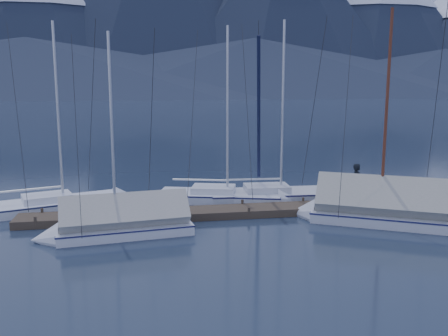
{
  "coord_description": "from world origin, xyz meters",
  "views": [
    {
      "loc": [
        -3.58,
        -18.54,
        5.83
      ],
      "look_at": [
        0.0,
        2.0,
        2.2
      ],
      "focal_mm": 38.0,
      "sensor_mm": 36.0,
      "label": 1
    }
  ],
  "objects_px": {
    "sailboat_open_mid": "(237,198)",
    "sailboat_covered_near": "(377,211)",
    "sailboat_open_right": "(291,196)",
    "sailboat_covered_far": "(113,225)",
    "sailboat_open_left": "(74,204)",
    "person": "(357,183)"
  },
  "relations": [
    {
      "from": "sailboat_open_mid",
      "to": "sailboat_covered_near",
      "type": "distance_m",
      "value": 6.98
    },
    {
      "from": "sailboat_open_left",
      "to": "sailboat_open_mid",
      "type": "bearing_deg",
      "value": -1.76
    },
    {
      "from": "sailboat_open_right",
      "to": "sailboat_covered_near",
      "type": "height_order",
      "value": "sailboat_open_right"
    },
    {
      "from": "sailboat_open_left",
      "to": "sailboat_covered_near",
      "type": "distance_m",
      "value": 14.13
    },
    {
      "from": "sailboat_open_right",
      "to": "sailboat_covered_far",
      "type": "distance_m",
      "value": 9.9
    },
    {
      "from": "sailboat_open_right",
      "to": "sailboat_open_mid",
      "type": "bearing_deg",
      "value": 178.85
    },
    {
      "from": "sailboat_open_left",
      "to": "person",
      "type": "xyz_separation_m",
      "value": [
        13.32,
        -2.73,
        1.11
      ]
    },
    {
      "from": "person",
      "to": "sailboat_covered_far",
      "type": "bearing_deg",
      "value": 114.41
    },
    {
      "from": "sailboat_open_left",
      "to": "sailboat_open_right",
      "type": "bearing_deg",
      "value": -1.6
    },
    {
      "from": "sailboat_open_right",
      "to": "person",
      "type": "xyz_separation_m",
      "value": [
        2.46,
        -2.43,
        1.1
      ]
    },
    {
      "from": "sailboat_open_mid",
      "to": "sailboat_covered_near",
      "type": "bearing_deg",
      "value": -41.62
    },
    {
      "from": "sailboat_open_left",
      "to": "sailboat_open_right",
      "type": "height_order",
      "value": "sailboat_open_right"
    },
    {
      "from": "sailboat_open_left",
      "to": "sailboat_covered_far",
      "type": "height_order",
      "value": "sailboat_open_left"
    },
    {
      "from": "person",
      "to": "sailboat_open_mid",
      "type": "bearing_deg",
      "value": 78.2
    },
    {
      "from": "sailboat_open_left",
      "to": "sailboat_covered_far",
      "type": "distance_m",
      "value": 5.35
    },
    {
      "from": "person",
      "to": "sailboat_open_right",
      "type": "bearing_deg",
      "value": 58.81
    },
    {
      "from": "sailboat_open_mid",
      "to": "sailboat_covered_far",
      "type": "relative_size",
      "value": 1.11
    },
    {
      "from": "sailboat_open_mid",
      "to": "sailboat_open_right",
      "type": "height_order",
      "value": "sailboat_open_right"
    },
    {
      "from": "sailboat_covered_far",
      "to": "sailboat_open_mid",
      "type": "bearing_deg",
      "value": 38.14
    },
    {
      "from": "sailboat_open_mid",
      "to": "person",
      "type": "bearing_deg",
      "value": -25.21
    },
    {
      "from": "sailboat_open_left",
      "to": "sailboat_covered_near",
      "type": "xyz_separation_m",
      "value": [
        13.26,
        -4.88,
        0.33
      ]
    },
    {
      "from": "sailboat_covered_far",
      "to": "sailboat_open_right",
      "type": "bearing_deg",
      "value": 27.76
    }
  ]
}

